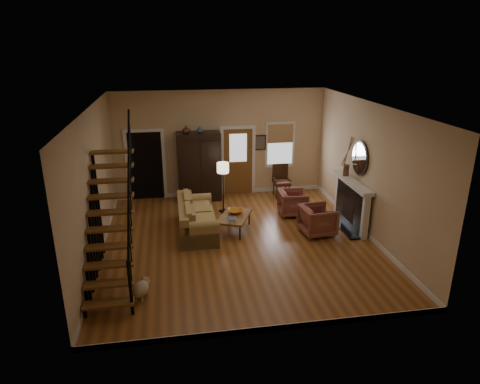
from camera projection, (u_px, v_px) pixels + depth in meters
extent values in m
plane|color=#995A27|center=(239.00, 242.00, 10.52)|extent=(7.00, 7.00, 0.00)
plane|color=white|center=(239.00, 106.00, 9.41)|extent=(7.00, 7.00, 0.00)
cube|color=#D8B78A|center=(220.00, 144.00, 13.22)|extent=(6.50, 0.04, 3.30)
cube|color=#D8B78A|center=(94.00, 185.00, 9.46)|extent=(0.04, 7.00, 3.30)
cube|color=#D8B78A|center=(369.00, 171.00, 10.47)|extent=(0.04, 7.00, 3.30)
cube|color=black|center=(146.00, 165.00, 13.20)|extent=(1.00, 0.36, 2.10)
cube|color=brown|center=(238.00, 162.00, 13.49)|extent=(0.90, 0.06, 2.10)
cube|color=silver|center=(280.00, 145.00, 13.52)|extent=(0.96, 0.06, 1.46)
cube|color=black|center=(352.00, 205.00, 11.28)|extent=(0.24, 1.60, 1.15)
cube|color=white|center=(352.00, 183.00, 11.06)|extent=(0.30, 1.95, 0.10)
cylinder|color=silver|center=(359.00, 158.00, 10.86)|extent=(0.05, 0.90, 0.90)
imported|color=#4C2619|center=(186.00, 129.00, 12.44)|extent=(0.24, 0.24, 0.25)
imported|color=#334C60|center=(200.00, 130.00, 12.51)|extent=(0.20, 0.20, 0.21)
imported|color=#C57117|center=(236.00, 211.00, 11.09)|extent=(0.39, 0.39, 0.10)
imported|color=maroon|center=(318.00, 220.00, 10.82)|extent=(0.90, 0.88, 0.75)
imported|color=maroon|center=(293.00, 203.00, 12.04)|extent=(0.82, 0.80, 0.70)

